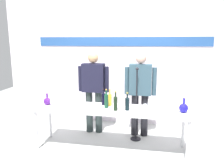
# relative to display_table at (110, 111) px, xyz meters

# --- Properties ---
(ground_plane) EXTENTS (10.00, 10.00, 0.00)m
(ground_plane) POSITION_rel_display_table_xyz_m (0.00, 0.00, -0.69)
(ground_plane) COLOR #B7B9B5
(back_wall) EXTENTS (5.49, 0.11, 3.00)m
(back_wall) POSITION_rel_display_table_xyz_m (0.00, 1.35, 0.81)
(back_wall) COLOR white
(back_wall) RESTS_ON ground
(display_table) EXTENTS (2.67, 0.64, 0.75)m
(display_table) POSITION_rel_display_table_xyz_m (0.00, 0.00, 0.00)
(display_table) COLOR white
(display_table) RESTS_ON ground
(decanter_blue_left) EXTENTS (0.13, 0.13, 0.22)m
(decanter_blue_left) POSITION_rel_display_table_xyz_m (-1.17, -0.01, 0.13)
(decanter_blue_left) COLOR #551D85
(decanter_blue_left) RESTS_ON display_table
(decanter_blue_right) EXTENTS (0.15, 0.15, 0.24)m
(decanter_blue_right) POSITION_rel_display_table_xyz_m (1.22, -0.01, 0.13)
(decanter_blue_right) COLOR #1D18BD
(decanter_blue_right) RESTS_ON display_table
(presenter_left) EXTENTS (0.64, 0.22, 1.67)m
(presenter_left) POSITION_rel_display_table_xyz_m (-0.47, 0.65, 0.28)
(presenter_left) COLOR #252F2F
(presenter_left) RESTS_ON ground
(presenter_right) EXTENTS (0.62, 0.22, 1.68)m
(presenter_right) POSITION_rel_display_table_xyz_m (0.47, 0.65, 0.27)
(presenter_right) COLOR black
(presenter_right) RESTS_ON ground
(wine_bottle_0) EXTENTS (0.07, 0.07, 0.33)m
(wine_bottle_0) POSITION_rel_display_table_xyz_m (-0.08, 0.01, 0.20)
(wine_bottle_0) COLOR #113D27
(wine_bottle_0) RESTS_ON display_table
(wine_bottle_1) EXTENTS (0.07, 0.07, 0.30)m
(wine_bottle_1) POSITION_rel_display_table_xyz_m (-0.16, 0.18, 0.18)
(wine_bottle_1) COLOR black
(wine_bottle_1) RESTS_ON display_table
(wine_bottle_2) EXTENTS (0.07, 0.07, 0.31)m
(wine_bottle_2) POSITION_rel_display_table_xyz_m (0.30, -0.05, 0.18)
(wine_bottle_2) COLOR black
(wine_bottle_2) RESTS_ON display_table
(wine_bottle_3) EXTENTS (0.07, 0.07, 0.30)m
(wine_bottle_3) POSITION_rel_display_table_xyz_m (-0.04, 0.15, 0.18)
(wine_bottle_3) COLOR gold
(wine_bottle_3) RESTS_ON display_table
(wine_bottle_4) EXTENTS (0.07, 0.07, 0.33)m
(wine_bottle_4) POSITION_rel_display_table_xyz_m (0.10, -0.10, 0.19)
(wine_bottle_4) COLOR black
(wine_bottle_4) RESTS_ON display_table
(wine_glass_left_0) EXTENTS (0.06, 0.06, 0.14)m
(wine_glass_left_0) POSITION_rel_display_table_xyz_m (-0.89, -0.23, 0.16)
(wine_glass_left_0) COLOR white
(wine_glass_left_0) RESTS_ON display_table
(wine_glass_left_1) EXTENTS (0.07, 0.07, 0.16)m
(wine_glass_left_1) POSITION_rel_display_table_xyz_m (-1.02, -0.13, 0.17)
(wine_glass_left_1) COLOR white
(wine_glass_left_1) RESTS_ON display_table
(wine_glass_left_2) EXTENTS (0.06, 0.06, 0.15)m
(wine_glass_left_2) POSITION_rel_display_table_xyz_m (-0.90, 0.03, 0.16)
(wine_glass_left_2) COLOR white
(wine_glass_left_2) RESTS_ON display_table
(wine_glass_left_3) EXTENTS (0.06, 0.06, 0.16)m
(wine_glass_left_3) POSITION_rel_display_table_xyz_m (-0.64, -0.09, 0.17)
(wine_glass_left_3) COLOR white
(wine_glass_left_3) RESTS_ON display_table
(wine_glass_left_4) EXTENTS (0.06, 0.06, 0.17)m
(wine_glass_left_4) POSITION_rel_display_table_xyz_m (-1.04, 0.14, 0.18)
(wine_glass_left_4) COLOR white
(wine_glass_left_4) RESTS_ON display_table
(wine_glass_left_5) EXTENTS (0.07, 0.07, 0.15)m
(wine_glass_left_5) POSITION_rel_display_table_xyz_m (-0.91, -0.09, 0.17)
(wine_glass_left_5) COLOR white
(wine_glass_left_5) RESTS_ON display_table
(wine_glass_right_0) EXTENTS (0.06, 0.06, 0.14)m
(wine_glass_right_0) POSITION_rel_display_table_xyz_m (0.67, 0.17, 0.15)
(wine_glass_right_0) COLOR white
(wine_glass_right_0) RESTS_ON display_table
(wine_glass_right_1) EXTENTS (0.07, 0.07, 0.14)m
(wine_glass_right_1) POSITION_rel_display_table_xyz_m (1.06, 0.01, 0.15)
(wine_glass_right_1) COLOR white
(wine_glass_right_1) RESTS_ON display_table
(wine_glass_right_2) EXTENTS (0.07, 0.07, 0.14)m
(wine_glass_right_2) POSITION_rel_display_table_xyz_m (0.60, -0.11, 0.15)
(wine_glass_right_2) COLOR white
(wine_glass_right_2) RESTS_ON display_table
(wine_glass_right_3) EXTENTS (0.06, 0.06, 0.14)m
(wine_glass_right_3) POSITION_rel_display_table_xyz_m (1.01, 0.12, 0.15)
(wine_glass_right_3) COLOR white
(wine_glass_right_3) RESTS_ON display_table
(microphone_stand) EXTENTS (0.20, 0.20, 1.42)m
(microphone_stand) POSITION_rel_display_table_xyz_m (0.42, 0.43, -0.22)
(microphone_stand) COLOR black
(microphone_stand) RESTS_ON ground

